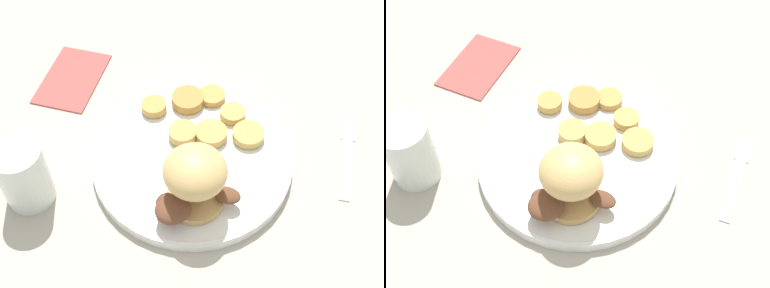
% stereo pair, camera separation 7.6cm
% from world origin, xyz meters
% --- Properties ---
extents(ground_plane, '(4.00, 4.00, 0.00)m').
position_xyz_m(ground_plane, '(0.00, 0.00, 0.00)').
color(ground_plane, '#B2A899').
extents(dinner_plate, '(0.29, 0.29, 0.02)m').
position_xyz_m(dinner_plate, '(0.00, 0.00, 0.01)').
color(dinner_plate, white).
rests_on(dinner_plate, ground_plane).
extents(sandwich, '(0.11, 0.11, 0.10)m').
position_xyz_m(sandwich, '(-0.07, -0.03, 0.07)').
color(sandwich, tan).
rests_on(sandwich, dinner_plate).
extents(potato_round_0, '(0.04, 0.04, 0.01)m').
position_xyz_m(potato_round_0, '(0.09, -0.03, 0.03)').
color(potato_round_0, tan).
rests_on(potato_round_0, dinner_plate).
extents(potato_round_1, '(0.05, 0.05, 0.01)m').
position_xyz_m(potato_round_1, '(0.06, -0.07, 0.03)').
color(potato_round_1, tan).
rests_on(potato_round_1, dinner_plate).
extents(potato_round_2, '(0.05, 0.05, 0.02)m').
position_xyz_m(potato_round_2, '(0.09, 0.04, 0.03)').
color(potato_round_2, '#BC8942').
rests_on(potato_round_2, dinner_plate).
extents(potato_round_3, '(0.05, 0.05, 0.01)m').
position_xyz_m(potato_round_3, '(0.04, -0.02, 0.03)').
color(potato_round_3, tan).
rests_on(potato_round_3, dinner_plate).
extents(potato_round_4, '(0.04, 0.04, 0.01)m').
position_xyz_m(potato_round_4, '(0.12, 0.01, 0.03)').
color(potato_round_4, tan).
rests_on(potato_round_4, dinner_plate).
extents(potato_round_5, '(0.04, 0.04, 0.01)m').
position_xyz_m(potato_round_5, '(0.06, 0.09, 0.03)').
color(potato_round_5, tan).
rests_on(potato_round_5, dinner_plate).
extents(potato_round_6, '(0.04, 0.04, 0.02)m').
position_xyz_m(potato_round_6, '(0.03, 0.02, 0.03)').
color(potato_round_6, tan).
rests_on(potato_round_6, dinner_plate).
extents(fork, '(0.16, 0.04, 0.00)m').
position_xyz_m(fork, '(0.09, -0.22, 0.00)').
color(fork, silver).
rests_on(fork, ground_plane).
extents(drinking_glass, '(0.07, 0.07, 0.10)m').
position_xyz_m(drinking_glass, '(-0.13, 0.20, 0.05)').
color(drinking_glass, silver).
rests_on(drinking_glass, ground_plane).
extents(napkin, '(0.15, 0.10, 0.01)m').
position_xyz_m(napkin, '(0.10, 0.25, 0.00)').
color(napkin, '#B24C47').
rests_on(napkin, ground_plane).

